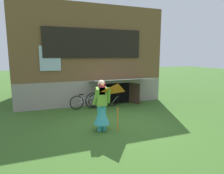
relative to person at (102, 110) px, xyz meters
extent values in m
plane|color=#386023|center=(0.68, 0.30, -0.71)|extent=(60.00, 60.00, 0.00)
cube|color=gray|center=(0.68, 5.65, -0.09)|extent=(7.39, 4.71, 1.24)
cube|color=brown|center=(0.68, 5.65, 2.34)|extent=(7.39, 4.71, 3.62)
cube|color=black|center=(0.68, 3.26, 2.31)|extent=(4.72, 0.08, 1.36)
cube|color=#9EB7C6|center=(0.68, 3.28, 2.31)|extent=(4.56, 0.04, 1.24)
cube|color=#9EB7C6|center=(-1.36, 3.27, 1.62)|extent=(0.90, 0.06, 1.10)
cube|color=black|center=(1.84, 3.28, -0.19)|extent=(1.40, 0.03, 1.05)
cube|color=#3D2B1E|center=(0.99, 3.00, -0.19)|extent=(0.24, 0.69, 1.05)
cube|color=#3D2B1E|center=(2.69, 3.00, -0.19)|extent=(0.36, 0.66, 1.05)
cube|color=#B2B2B7|center=(1.84, 2.75, 0.58)|extent=(2.99, 1.09, 0.18)
cylinder|color=teal|center=(-0.08, 0.00, -0.29)|extent=(0.14, 0.14, 0.85)
cylinder|color=teal|center=(0.08, 0.00, -0.29)|extent=(0.14, 0.14, 0.85)
cone|color=teal|center=(0.00, 0.00, -0.16)|extent=(0.52, 0.52, 0.64)
cube|color=#72AD38|center=(0.00, 0.00, 0.44)|extent=(0.34, 0.20, 0.60)
cylinder|color=#72AD38|center=(-0.22, -0.10, 0.47)|extent=(0.17, 0.34, 0.56)
cylinder|color=#72AD38|center=(0.22, -0.10, 0.47)|extent=(0.17, 0.34, 0.56)
cube|color=maroon|center=(0.00, -0.06, 0.69)|extent=(0.20, 0.08, 0.36)
sphere|color=#D8AD8E|center=(0.00, 0.00, 0.86)|extent=(0.23, 0.23, 0.23)
pyramid|color=orange|center=(0.36, -0.52, 0.58)|extent=(0.77, 0.62, 0.44)
cylinder|color=beige|center=(0.35, -0.25, 0.34)|extent=(0.01, 0.53, 0.37)
cylinder|color=orange|center=(0.45, -0.30, -0.30)|extent=(0.03, 0.03, 0.83)
torus|color=black|center=(1.45, 2.85, -0.34)|extent=(0.75, 0.11, 0.75)
torus|color=black|center=(0.43, 2.76, -0.34)|extent=(0.75, 0.11, 0.75)
cylinder|color=black|center=(0.94, 2.81, -0.14)|extent=(0.77, 0.11, 0.04)
cylinder|color=black|center=(0.94, 2.81, -0.27)|extent=(0.84, 0.11, 0.30)
cylinder|color=black|center=(0.69, 2.78, -0.14)|extent=(0.04, 0.04, 0.42)
cube|color=black|center=(0.69, 2.78, 0.07)|extent=(0.20, 0.08, 0.05)
cylinder|color=black|center=(1.45, 2.85, 0.03)|extent=(0.44, 0.07, 0.03)
torus|color=black|center=(0.56, 2.92, -0.38)|extent=(0.66, 0.13, 0.66)
torus|color=black|center=(-0.32, 2.81, -0.38)|extent=(0.66, 0.13, 0.66)
cylinder|color=#ADAFB5|center=(0.12, 2.86, -0.22)|extent=(0.67, 0.12, 0.04)
cylinder|color=#ADAFB5|center=(0.12, 2.86, -0.32)|extent=(0.73, 0.13, 0.27)
cylinder|color=#ADAFB5|center=(-0.10, 2.83, -0.22)|extent=(0.04, 0.04, 0.37)
cube|color=black|center=(-0.10, 2.83, -0.03)|extent=(0.20, 0.08, 0.05)
cylinder|color=#ADAFB5|center=(0.56, 2.92, -0.06)|extent=(0.44, 0.08, 0.03)
camera|label=1|loc=(-1.81, -5.86, 1.75)|focal=31.15mm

